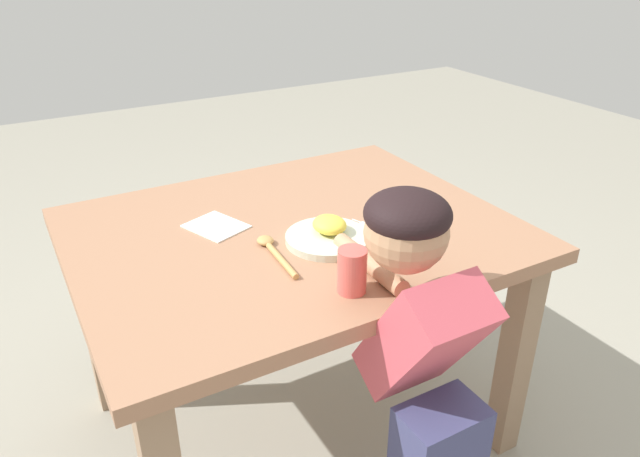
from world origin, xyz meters
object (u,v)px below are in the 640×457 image
Objects in this scene: fork at (379,231)px; drinking_cup at (352,271)px; person at (422,372)px; plate at (328,234)px; spoon at (273,250)px.

drinking_cup reaches higher than fork.
person is at bearing -63.85° from drinking_cup.
fork is (0.14, -0.02, -0.01)m from plate.
drinking_cup is at bearing 114.64° from fork.
plate is at bearing 72.26° from drinking_cup.
person reaches higher than drinking_cup.
spoon is at bearing 111.41° from person.
fork is at bearing 43.81° from drinking_cup.
spoon is 0.46m from person.
fork is 0.89× the size of spoon.
fork is at bearing -9.81° from plate.
plate reaches higher than fork.
plate is 0.23× the size of person.
plate reaches higher than spoon.
spoon is (-0.15, 0.01, -0.01)m from plate.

